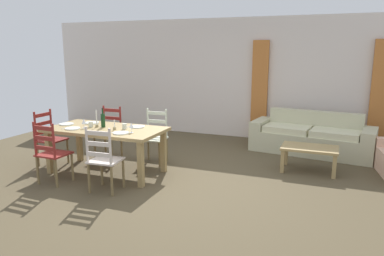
% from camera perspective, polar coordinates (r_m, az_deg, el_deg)
% --- Properties ---
extents(ground_plane, '(9.60, 9.60, 0.02)m').
position_cam_1_polar(ground_plane, '(5.76, -2.23, -8.22)').
color(ground_plane, brown).
extents(wall_far, '(9.60, 0.16, 2.70)m').
position_cam_1_polar(wall_far, '(8.55, 6.73, 7.70)').
color(wall_far, silver).
rests_on(wall_far, ground_plane).
extents(curtain_panel_left, '(0.35, 0.08, 2.20)m').
position_cam_1_polar(curtain_panel_left, '(8.30, 10.48, 5.72)').
color(curtain_panel_left, '#BA6B30').
rests_on(curtain_panel_left, ground_plane).
extents(curtain_panel_right, '(0.35, 0.08, 2.20)m').
position_cam_1_polar(curtain_panel_right, '(8.19, 27.22, 4.51)').
color(curtain_panel_right, '#BA6B30').
rests_on(curtain_panel_right, ground_plane).
extents(dining_table, '(1.90, 0.96, 0.75)m').
position_cam_1_polar(dining_table, '(6.09, -13.29, -0.81)').
color(dining_table, '#A38651').
rests_on(dining_table, ground_plane).
extents(dining_chair_near_left, '(0.43, 0.41, 0.96)m').
position_cam_1_polar(dining_chair_near_left, '(5.87, -21.08, -3.66)').
color(dining_chair_near_left, maroon).
rests_on(dining_chair_near_left, ground_plane).
extents(dining_chair_near_right, '(0.45, 0.43, 0.96)m').
position_cam_1_polar(dining_chair_near_right, '(5.31, -13.60, -4.78)').
color(dining_chair_near_right, beige).
rests_on(dining_chair_near_right, ground_plane).
extents(dining_chair_far_left, '(0.43, 0.41, 0.96)m').
position_cam_1_polar(dining_chair_far_left, '(7.01, -12.77, -0.68)').
color(dining_chair_far_left, maroon).
rests_on(dining_chair_far_left, ground_plane).
extents(dining_chair_far_right, '(0.45, 0.43, 0.96)m').
position_cam_1_polar(dining_chair_far_right, '(6.55, -5.84, -1.33)').
color(dining_chair_far_right, beige).
rests_on(dining_chair_far_right, ground_plane).
extents(dining_chair_head_west, '(0.42, 0.44, 0.96)m').
position_cam_1_polar(dining_chair_head_west, '(6.88, -21.33, -1.46)').
color(dining_chair_head_west, maroon).
rests_on(dining_chair_head_west, ground_plane).
extents(dinner_plate_near_left, '(0.24, 0.24, 0.02)m').
position_cam_1_polar(dinner_plate_near_left, '(6.15, -18.11, -0.06)').
color(dinner_plate_near_left, white).
rests_on(dinner_plate_near_left, dining_table).
extents(fork_near_left, '(0.02, 0.17, 0.01)m').
position_cam_1_polar(fork_near_left, '(6.25, -19.17, -0.01)').
color(fork_near_left, silver).
rests_on(fork_near_left, dining_table).
extents(dinner_plate_near_right, '(0.24, 0.24, 0.02)m').
position_cam_1_polar(dinner_plate_near_right, '(5.62, -11.02, -0.77)').
color(dinner_plate_near_right, white).
rests_on(dinner_plate_near_right, dining_table).
extents(fork_near_right, '(0.02, 0.17, 0.01)m').
position_cam_1_polar(fork_near_right, '(5.71, -12.28, -0.70)').
color(fork_near_right, silver).
rests_on(fork_near_right, dining_table).
extents(dinner_plate_far_left, '(0.24, 0.24, 0.02)m').
position_cam_1_polar(dinner_plate_far_left, '(6.53, -15.34, 0.79)').
color(dinner_plate_far_left, white).
rests_on(dinner_plate_far_left, dining_table).
extents(fork_far_left, '(0.03, 0.17, 0.01)m').
position_cam_1_polar(fork_far_left, '(6.62, -16.37, 0.83)').
color(fork_far_left, silver).
rests_on(fork_far_left, dining_table).
extents(dinner_plate_far_right, '(0.24, 0.24, 0.02)m').
position_cam_1_polar(dinner_plate_far_right, '(6.04, -8.48, 0.20)').
color(dinner_plate_far_right, white).
rests_on(dinner_plate_far_right, dining_table).
extents(fork_far_right, '(0.03, 0.17, 0.01)m').
position_cam_1_polar(fork_far_right, '(6.12, -9.69, 0.25)').
color(fork_far_right, silver).
rests_on(fork_far_right, dining_table).
extents(dinner_plate_head_west, '(0.24, 0.24, 0.02)m').
position_cam_1_polar(dinner_plate_head_west, '(6.55, -18.96, 0.59)').
color(dinner_plate_head_west, white).
rests_on(dinner_plate_head_west, dining_table).
extents(fork_head_west, '(0.02, 0.17, 0.01)m').
position_cam_1_polar(fork_head_west, '(6.64, -19.94, 0.63)').
color(fork_head_west, silver).
rests_on(fork_head_west, dining_table).
extents(wine_bottle, '(0.07, 0.07, 0.32)m').
position_cam_1_polar(wine_bottle, '(6.14, -13.70, 1.21)').
color(wine_bottle, '#143819').
rests_on(wine_bottle, dining_table).
extents(wine_glass_near_left, '(0.06, 0.06, 0.16)m').
position_cam_1_polar(wine_glass_near_left, '(6.12, -16.51, 0.95)').
color(wine_glass_near_left, white).
rests_on(wine_glass_near_left, dining_table).
extents(wine_glass_near_right, '(0.06, 0.06, 0.16)m').
position_cam_1_polar(wine_glass_near_right, '(5.63, -9.43, 0.37)').
color(wine_glass_near_right, white).
rests_on(wine_glass_near_right, dining_table).
extents(coffee_cup_primary, '(0.07, 0.07, 0.09)m').
position_cam_1_polar(coffee_cup_primary, '(5.93, -10.49, 0.26)').
color(coffee_cup_primary, silver).
rests_on(coffee_cup_primary, dining_table).
extents(coffee_cup_secondary, '(0.07, 0.07, 0.09)m').
position_cam_1_polar(coffee_cup_secondary, '(6.21, -15.49, 0.55)').
color(coffee_cup_secondary, silver).
rests_on(coffee_cup_secondary, dining_table).
extents(candle_tall, '(0.05, 0.05, 0.28)m').
position_cam_1_polar(candle_tall, '(6.18, -14.64, 0.89)').
color(candle_tall, '#998C66').
rests_on(candle_tall, dining_table).
extents(candle_short, '(0.05, 0.05, 0.16)m').
position_cam_1_polar(candle_short, '(5.92, -11.98, 0.15)').
color(candle_short, '#998C66').
rests_on(candle_short, dining_table).
extents(couch, '(2.37, 1.11, 0.80)m').
position_cam_1_polar(couch, '(7.57, 18.15, -1.50)').
color(couch, '#BFBC96').
rests_on(couch, ground_plane).
extents(coffee_table, '(0.90, 0.56, 0.42)m').
position_cam_1_polar(coffee_table, '(6.37, 17.85, -3.37)').
color(coffee_table, '#A38651').
rests_on(coffee_table, ground_plane).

